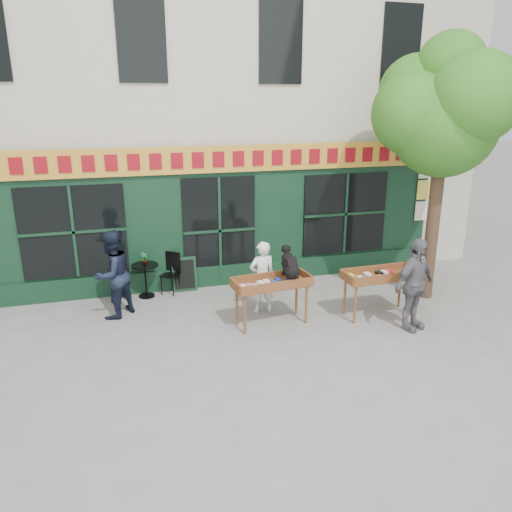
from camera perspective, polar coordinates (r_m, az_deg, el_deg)
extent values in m
plane|color=slate|center=(10.00, -1.18, -7.82)|extent=(80.00, 80.00, 0.00)
cube|color=beige|center=(14.94, -7.70, 20.10)|extent=(14.00, 7.00, 10.00)
cube|color=black|center=(11.70, -4.32, 4.22)|extent=(11.00, 0.16, 3.20)
cube|color=gold|center=(11.35, -4.35, 10.98)|extent=(11.00, 0.06, 0.60)
cube|color=maroon|center=(11.31, -4.31, 10.96)|extent=(9.60, 0.03, 0.34)
cube|color=black|center=(11.99, -4.07, -2.18)|extent=(11.00, 0.10, 0.50)
cube|color=black|center=(11.67, -4.19, 2.92)|extent=(1.70, 0.05, 2.50)
cube|color=black|center=(11.42, -20.12, 2.60)|extent=(2.20, 0.05, 2.00)
cube|color=black|center=(12.66, 10.14, 4.77)|extent=(2.20, 0.05, 2.00)
cube|color=silver|center=(13.75, 18.46, 4.93)|extent=(0.42, 0.02, 0.50)
cube|color=#E5D14C|center=(13.65, 18.68, 7.18)|extent=(0.42, 0.02, 0.50)
cube|color=silver|center=(13.58, 18.91, 9.46)|extent=(0.42, 0.02, 0.50)
cylinder|color=#382619|center=(11.47, 19.61, 4.01)|extent=(0.28, 0.28, 3.60)
sphere|color=#266316|center=(11.22, 20.67, 13.98)|extent=(2.20, 2.20, 2.20)
sphere|color=#266316|center=(11.87, 22.77, 15.34)|extent=(1.80, 1.80, 1.80)
sphere|color=#266316|center=(11.03, 17.55, 15.28)|extent=(1.70, 1.70, 1.70)
sphere|color=#266316|center=(10.85, 23.77, 16.22)|extent=(1.80, 1.80, 1.80)
sphere|color=#266316|center=(11.53, 17.91, 17.31)|extent=(1.60, 1.60, 1.60)
sphere|color=#266316|center=(11.37, 21.41, 19.52)|extent=(1.40, 1.40, 1.40)
cylinder|color=brown|center=(9.45, -1.29, -6.70)|extent=(0.05, 0.05, 0.80)
cylinder|color=brown|center=(9.95, 5.76, -5.53)|extent=(0.05, 0.05, 0.80)
cylinder|color=brown|center=(9.83, -2.20, -5.73)|extent=(0.05, 0.05, 0.80)
cylinder|color=brown|center=(10.31, 4.63, -4.65)|extent=(0.05, 0.05, 0.80)
cube|color=brown|center=(9.71, 1.83, -3.36)|extent=(1.55, 0.73, 0.05)
cube|color=brown|center=(9.43, 2.54, -3.48)|extent=(1.50, 0.19, 0.18)
cube|color=brown|center=(9.93, 1.16, -2.38)|extent=(1.50, 0.19, 0.18)
cube|color=brown|center=(9.69, 1.83, -3.03)|extent=(1.33, 0.53, 0.06)
imported|color=white|center=(10.31, 0.71, -2.43)|extent=(0.59, 0.42, 1.53)
cylinder|color=brown|center=(10.08, 11.26, -5.48)|extent=(0.05, 0.05, 0.80)
cylinder|color=brown|center=(10.73, 17.39, -4.52)|extent=(0.05, 0.05, 0.80)
cylinder|color=brown|center=(10.43, 10.11, -4.60)|extent=(0.05, 0.05, 0.80)
cylinder|color=brown|center=(11.07, 16.11, -3.73)|extent=(0.05, 0.05, 0.80)
cube|color=brown|center=(10.41, 13.97, -2.42)|extent=(1.51, 0.61, 0.05)
cube|color=brown|center=(10.16, 14.84, -2.52)|extent=(1.50, 0.07, 0.18)
cube|color=brown|center=(10.62, 13.20, -1.51)|extent=(1.50, 0.07, 0.18)
cube|color=brown|center=(10.39, 13.99, -2.11)|extent=(1.31, 0.43, 0.06)
imported|color=#5C5C61|center=(9.95, 17.64, -3.15)|extent=(1.15, 0.80, 1.81)
cylinder|color=black|center=(11.60, -12.36, -4.46)|extent=(0.36, 0.36, 0.03)
cylinder|color=black|center=(11.47, -12.48, -2.79)|extent=(0.04, 0.04, 0.72)
cylinder|color=black|center=(11.36, -12.60, -1.04)|extent=(0.60, 0.60, 0.03)
cube|color=black|center=(11.34, -15.23, -2.86)|extent=(0.41, 0.41, 0.03)
cube|color=black|center=(11.24, -16.18, -1.78)|extent=(0.09, 0.36, 0.50)
cylinder|color=black|center=(11.31, -14.25, -4.09)|extent=(0.02, 0.02, 0.44)
cylinder|color=black|center=(11.59, -14.56, -3.59)|extent=(0.02, 0.02, 0.44)
cylinder|color=black|center=(11.26, -15.74, -4.30)|extent=(0.02, 0.02, 0.44)
cylinder|color=black|center=(11.54, -16.01, -3.80)|extent=(0.02, 0.02, 0.44)
cube|color=black|center=(11.54, -9.80, -2.14)|extent=(0.50, 0.50, 0.03)
cube|color=black|center=(11.60, -9.46, -0.71)|extent=(0.31, 0.23, 0.50)
cylinder|color=black|center=(11.57, -10.75, -3.36)|extent=(0.02, 0.02, 0.44)
cylinder|color=black|center=(11.42, -9.44, -3.55)|extent=(0.02, 0.02, 0.44)
cylinder|color=black|center=(11.81, -10.03, -2.88)|extent=(0.02, 0.02, 0.44)
cylinder|color=black|center=(11.67, -8.74, -3.06)|extent=(0.02, 0.02, 0.44)
imported|color=gray|center=(11.31, -12.65, -0.27)|extent=(0.18, 0.16, 0.29)
imported|color=black|center=(10.44, -16.12, -2.05)|extent=(1.11, 1.11, 1.81)
cube|color=black|center=(11.69, -8.18, -2.06)|extent=(0.56, 0.20, 0.79)
cube|color=black|center=(11.67, -8.17, -2.09)|extent=(0.46, 0.18, 0.65)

